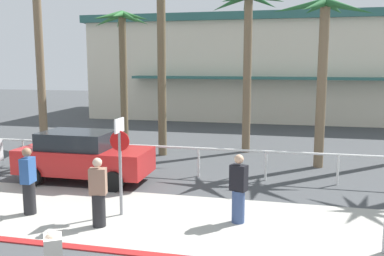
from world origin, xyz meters
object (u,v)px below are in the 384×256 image
(palm_tree_1, at_px, (37,3))
(palm_tree_4, at_px, (248,33))
(pedestrian_2, at_px, (29,184))
(pedestrian_1, at_px, (238,192))
(pedestrian_0, at_px, (98,195))
(car_red_1, at_px, (83,156))
(palm_tree_2, at_px, (122,40))
(stop_sign_bike_lane, at_px, (120,153))
(palm_tree_3, at_px, (161,6))
(palm_tree_5, at_px, (324,43))

(palm_tree_1, bearing_deg, palm_tree_4, 10.23)
(palm_tree_4, height_order, pedestrian_2, palm_tree_4)
(palm_tree_1, distance_m, pedestrian_1, 13.34)
(pedestrian_0, height_order, pedestrian_2, pedestrian_2)
(palm_tree_1, distance_m, pedestrian_0, 11.84)
(car_red_1, bearing_deg, pedestrian_1, -25.12)
(pedestrian_0, height_order, pedestrian_1, pedestrian_1)
(palm_tree_4, bearing_deg, palm_tree_2, 172.46)
(stop_sign_bike_lane, xyz_separation_m, pedestrian_2, (-2.37, -0.48, -0.84))
(palm_tree_3, bearing_deg, palm_tree_5, -6.60)
(pedestrian_2, bearing_deg, palm_tree_2, 98.19)
(car_red_1, height_order, pedestrian_0, pedestrian_0)
(stop_sign_bike_lane, bearing_deg, palm_tree_4, 75.24)
(stop_sign_bike_lane, bearing_deg, palm_tree_3, 98.63)
(palm_tree_5, bearing_deg, car_red_1, -154.11)
(pedestrian_0, relative_size, pedestrian_1, 0.99)
(pedestrian_1, relative_size, pedestrian_2, 0.98)
(palm_tree_2, xyz_separation_m, pedestrian_2, (1.46, -10.13, -4.20))
(stop_sign_bike_lane, height_order, pedestrian_0, stop_sign_bike_lane)
(palm_tree_1, bearing_deg, pedestrian_0, -51.07)
(palm_tree_3, distance_m, car_red_1, 7.16)
(stop_sign_bike_lane, height_order, palm_tree_4, palm_tree_4)
(palm_tree_2, xyz_separation_m, car_red_1, (1.35, -6.92, -4.16))
(palm_tree_2, relative_size, palm_tree_4, 0.92)
(pedestrian_1, xyz_separation_m, pedestrian_2, (-5.41, -0.62, 0.02))
(palm_tree_3, relative_size, car_red_1, 1.87)
(palm_tree_2, height_order, pedestrian_2, palm_tree_2)
(palm_tree_2, relative_size, car_red_1, 1.46)
(palm_tree_1, bearing_deg, pedestrian_2, -60.39)
(palm_tree_3, distance_m, pedestrian_1, 9.87)
(stop_sign_bike_lane, distance_m, pedestrian_0, 1.25)
(palm_tree_3, height_order, palm_tree_5, palm_tree_3)
(car_red_1, height_order, pedestrian_2, pedestrian_2)
(palm_tree_1, xyz_separation_m, palm_tree_5, (12.06, -0.68, -1.85))
(palm_tree_1, height_order, pedestrian_2, palm_tree_1)
(palm_tree_4, xyz_separation_m, pedestrian_2, (-4.70, -9.32, -4.40))
(pedestrian_1, bearing_deg, car_red_1, 154.88)
(palm_tree_4, distance_m, pedestrian_2, 11.32)
(pedestrian_1, bearing_deg, palm_tree_2, 125.85)
(palm_tree_1, xyz_separation_m, car_red_1, (4.25, -4.46, -5.65))
(palm_tree_3, height_order, palm_tree_4, palm_tree_3)
(palm_tree_4, height_order, palm_tree_5, palm_tree_4)
(stop_sign_bike_lane, height_order, pedestrian_2, stop_sign_bike_lane)
(palm_tree_3, bearing_deg, pedestrian_2, -99.31)
(palm_tree_3, height_order, pedestrian_1, palm_tree_3)
(palm_tree_1, bearing_deg, palm_tree_5, -3.21)
(palm_tree_3, xyz_separation_m, pedestrian_2, (-1.27, -7.75, -5.41))
(palm_tree_5, bearing_deg, palm_tree_1, 176.79)
(stop_sign_bike_lane, relative_size, pedestrian_0, 1.49)
(palm_tree_4, bearing_deg, pedestrian_2, -116.78)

